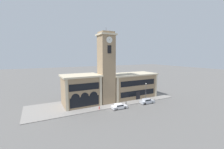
{
  "coord_description": "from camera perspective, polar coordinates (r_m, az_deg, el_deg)",
  "views": [
    {
      "loc": [
        -18.77,
        -34.58,
        14.29
      ],
      "look_at": [
        0.84,
        3.11,
        8.79
      ],
      "focal_mm": 24.0,
      "sensor_mm": 36.0,
      "label": 1
    }
  ],
  "objects": [
    {
      "name": "town_hall_left_wing",
      "position": [
        44.02,
        -11.78,
        -5.75
      ],
      "size": [
        10.66,
        8.08,
        8.77
      ],
      "color": "#937A5B",
      "rests_on": "ground_plane"
    },
    {
      "name": "ground_plane",
      "position": [
        41.86,
        0.98,
        -12.59
      ],
      "size": [
        300.0,
        300.0,
        0.0
      ],
      "primitive_type": "plane",
      "color": "#605E5B"
    },
    {
      "name": "parked_car_mid",
      "position": [
        46.36,
        13.15,
        -9.8
      ],
      "size": [
        4.41,
        1.93,
        1.46
      ],
      "rotation": [
        0.0,
        0.0,
        -0.05
      ],
      "color": "#B2B7C1",
      "rests_on": "ground_plane"
    },
    {
      "name": "sidewalk_kerb",
      "position": [
        47.13,
        -2.7,
        -10.19
      ],
      "size": [
        44.39,
        12.49,
        0.15
      ],
      "color": "gray",
      "rests_on": "ground_plane"
    },
    {
      "name": "bollard",
      "position": [
        44.07,
        5.39,
        -10.67
      ],
      "size": [
        0.18,
        0.18,
        1.06
      ],
      "color": "black",
      "rests_on": "sidewalk_kerb"
    },
    {
      "name": "fire_hydrant",
      "position": [
        40.42,
        -4.89,
        -12.5
      ],
      "size": [
        0.22,
        0.22,
        0.87
      ],
      "color": "red",
      "rests_on": "sidewalk_kerb"
    },
    {
      "name": "clock_tower",
      "position": [
        44.13,
        -2.2,
        2.46
      ],
      "size": [
        4.83,
        4.83,
        22.14
      ],
      "color": "#937A5B",
      "rests_on": "ground_plane"
    },
    {
      "name": "town_hall_right_wing",
      "position": [
        51.56,
        7.47,
        -4.08
      ],
      "size": [
        16.53,
        8.08,
        8.17
      ],
      "color": "#937A5B",
      "rests_on": "ground_plane"
    },
    {
      "name": "parked_car_near",
      "position": [
        41.07,
        2.75,
        -11.98
      ],
      "size": [
        4.33,
        2.07,
        1.3
      ],
      "rotation": [
        0.0,
        0.0,
        -0.05
      ],
      "color": "silver",
      "rests_on": "ground_plane"
    },
    {
      "name": "street_lamp",
      "position": [
        47.07,
        12.79,
        -5.56
      ],
      "size": [
        0.36,
        0.36,
        5.72
      ],
      "color": "#4C4C51",
      "rests_on": "sidewalk_kerb"
    }
  ]
}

